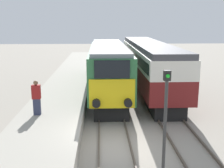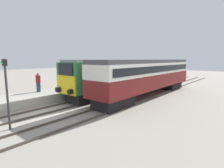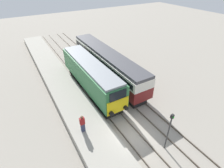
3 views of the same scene
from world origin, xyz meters
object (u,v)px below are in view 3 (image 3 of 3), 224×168
Objects in this scene: locomotive at (91,75)px; passenger_carriage at (107,62)px; signal_post at (169,129)px; person_on_platform at (82,124)px.

locomotive is 3.95m from passenger_carriage.
locomotive and passenger_carriage have the same top height.
signal_post is (-1.70, -13.52, -0.01)m from passenger_carriage.
locomotive is 0.79× the size of passenger_carriage.
signal_post is at bearing -97.17° from passenger_carriage.
person_on_platform is at bearing -130.06° from passenger_carriage.
locomotive reaches higher than person_on_platform.
passenger_carriage is at bearing 49.94° from person_on_platform.
passenger_carriage is 9.08× the size of person_on_platform.
locomotive is at bearing 98.40° from signal_post.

